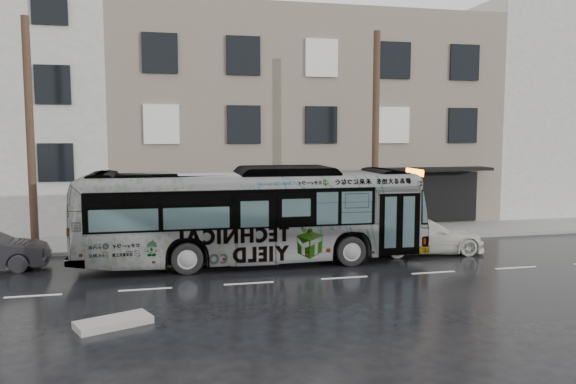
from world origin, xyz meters
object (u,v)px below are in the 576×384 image
utility_pole_front (375,136)px  utility_pole_rear (30,137)px  white_sedan (424,236)px  bus (253,215)px  sign_post (397,211)px

utility_pole_front → utility_pole_rear: (-14.00, 0.00, 0.00)m
utility_pole_rear → white_sedan: (15.04, -2.72, -3.95)m
utility_pole_rear → bus: utility_pole_rear is taller
utility_pole_front → white_sedan: 4.91m
utility_pole_rear → white_sedan: utility_pole_rear is taller
utility_pole_front → sign_post: 3.48m
sign_post → bus: size_ratio=0.19×
utility_pole_rear → bus: size_ratio=0.71×
utility_pole_front → utility_pole_rear: 14.00m
utility_pole_rear → sign_post: 15.46m
utility_pole_rear → white_sedan: 15.79m
utility_pole_front → bus: bearing=-153.9°
utility_pole_front → white_sedan: (1.04, -2.72, -3.95)m
utility_pole_front → sign_post: utility_pole_front is taller
white_sedan → sign_post: bearing=4.4°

